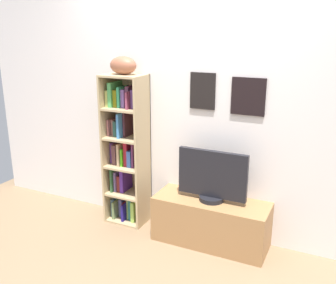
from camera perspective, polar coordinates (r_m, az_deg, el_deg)
back_wall at (r=3.50m, az=3.99°, el=6.32°), size 4.80×0.08×2.55m
bookshelf at (r=3.80m, az=-6.29°, el=-1.37°), size 0.40×0.29×1.49m
football at (r=3.60m, az=-6.73°, el=11.30°), size 0.28×0.18×0.17m
tv_stand at (r=3.56m, az=6.38°, el=-11.76°), size 1.04×0.39×0.42m
television at (r=3.38m, az=6.62°, el=-5.21°), size 0.62×0.22×0.46m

